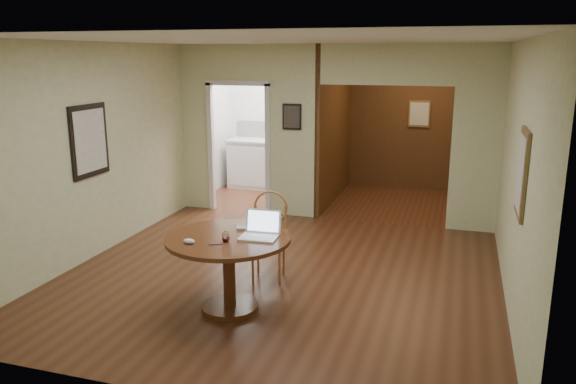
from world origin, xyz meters
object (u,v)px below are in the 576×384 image
(chair, at_px, (269,231))
(closed_laptop, at_px, (250,229))
(dining_table, at_px, (229,256))
(open_laptop, at_px, (261,230))

(chair, relative_size, closed_laptop, 3.46)
(dining_table, distance_m, chair, 0.94)
(dining_table, height_order, open_laptop, open_laptop)
(open_laptop, height_order, closed_laptop, open_laptop)
(chair, bearing_deg, closed_laptop, -96.85)
(dining_table, relative_size, closed_laptop, 4.24)
(chair, xyz_separation_m, closed_laptop, (0.02, -0.66, 0.23))
(dining_table, distance_m, open_laptop, 0.42)
(chair, relative_size, open_laptop, 2.71)
(dining_table, relative_size, open_laptop, 3.33)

